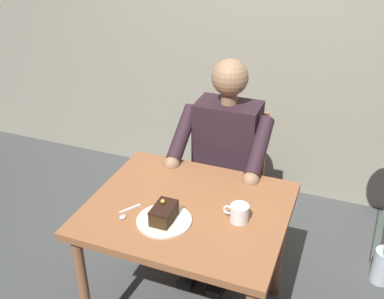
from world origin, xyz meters
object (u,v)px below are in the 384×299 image
object	(u,v)px
chair	(230,174)
cake_slice	(164,213)
dining_table	(188,222)
dessert_spoon	(126,213)
seated_person	(223,165)
coffee_cup	(239,213)

from	to	relation	value
chair	cake_slice	world-z (taller)	chair
dining_table	chair	size ratio (longest dim) A/B	1.05
chair	dessert_spoon	size ratio (longest dim) A/B	6.46
cake_slice	dessert_spoon	xyz separation A→B (m)	(0.19, 0.01, -0.04)
dessert_spoon	chair	bearing A→B (deg)	-105.48
seated_person	dessert_spoon	distance (m)	0.75
cake_slice	dining_table	bearing A→B (deg)	-111.07
dessert_spoon	coffee_cup	bearing A→B (deg)	-164.18
coffee_cup	cake_slice	bearing A→B (deg)	22.58
cake_slice	dessert_spoon	distance (m)	0.19
seated_person	cake_slice	world-z (taller)	seated_person
dining_table	cake_slice	distance (m)	0.21
seated_person	coffee_cup	distance (m)	0.63
dining_table	coffee_cup	distance (m)	0.29
dessert_spoon	dining_table	bearing A→B (deg)	-147.11
seated_person	coffee_cup	world-z (taller)	seated_person
chair	cake_slice	distance (m)	0.91
seated_person	dining_table	bearing A→B (deg)	90.00
chair	dessert_spoon	distance (m)	0.94
chair	coffee_cup	world-z (taller)	chair
chair	coffee_cup	size ratio (longest dim) A/B	7.50
dining_table	chair	xyz separation A→B (m)	(0.00, -0.72, -0.15)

